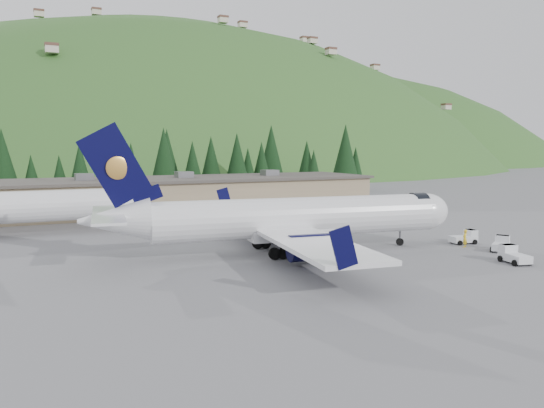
{
  "coord_description": "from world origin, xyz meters",
  "views": [
    {
      "loc": [
        -23.85,
        -43.39,
        9.83
      ],
      "look_at": [
        0.0,
        6.0,
        4.0
      ],
      "focal_mm": 35.0,
      "sensor_mm": 36.0,
      "label": 1
    }
  ],
  "objects": [
    {
      "name": "ground",
      "position": [
        0.0,
        0.0,
        0.0
      ],
      "size": [
        600.0,
        600.0,
        0.0
      ],
      "primitive_type": "plane",
      "color": "slate"
    },
    {
      "name": "airliner",
      "position": [
        -1.04,
        0.15,
        3.19
      ],
      "size": [
        36.06,
        33.95,
        11.97
      ],
      "rotation": [
        0.0,
        0.0,
        -0.14
      ],
      "color": "white",
      "rests_on": "ground"
    },
    {
      "name": "second_airliner",
      "position": [
        -24.92,
        22.0,
        3.32
      ],
      "size": [
        27.5,
        11.0,
        10.05
      ],
      "color": "white",
      "rests_on": "ground"
    },
    {
      "name": "baggage_tug_a",
      "position": [
        17.66,
        -7.94,
        0.64
      ],
      "size": [
        2.97,
        2.61,
        1.43
      ],
      "rotation": [
        0.0,
        0.0,
        0.58
      ],
      "color": "silver",
      "rests_on": "ground"
    },
    {
      "name": "baggage_tug_b",
      "position": [
        17.53,
        -3.54,
        0.64
      ],
      "size": [
        2.85,
        1.95,
        1.43
      ],
      "rotation": [
        0.0,
        0.0,
        -0.15
      ],
      "color": "silver",
      "rests_on": "ground"
    },
    {
      "name": "baggage_tug_c",
      "position": [
        14.22,
        -12.14,
        0.66
      ],
      "size": [
        2.16,
        3.01,
        1.48
      ],
      "rotation": [
        0.0,
        0.0,
        1.35
      ],
      "color": "silver",
      "rests_on": "ground"
    },
    {
      "name": "terminal_building",
      "position": [
        -5.01,
        38.0,
        2.62
      ],
      "size": [
        71.0,
        17.0,
        6.1
      ],
      "color": "#8E7B5E",
      "rests_on": "ground"
    },
    {
      "name": "ramp_worker",
      "position": [
        15.9,
        -5.06,
        0.89
      ],
      "size": [
        0.76,
        0.64,
        1.77
      ],
      "primitive_type": "imported",
      "rotation": [
        0.0,
        0.0,
        3.52
      ],
      "color": "yellow",
      "rests_on": "ground"
    },
    {
      "name": "tree_line",
      "position": [
        -7.32,
        61.1,
        7.4
      ],
      "size": [
        111.83,
        19.37,
        14.48
      ],
      "color": "black",
      "rests_on": "ground"
    },
    {
      "name": "hills",
      "position": [
        53.34,
        207.38,
        -82.8
      ],
      "size": [
        614.0,
        330.0,
        300.0
      ],
      "color": "#26521D",
      "rests_on": "ground"
    }
  ]
}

